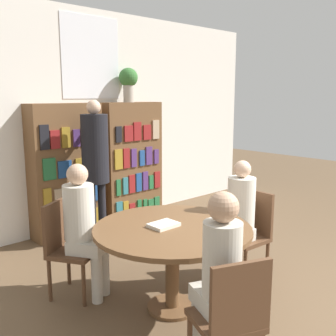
{
  "coord_description": "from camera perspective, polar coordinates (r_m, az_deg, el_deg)",
  "views": [
    {
      "loc": [
        -3.0,
        -1.14,
        1.85
      ],
      "look_at": [
        -0.08,
        2.0,
        1.05
      ],
      "focal_mm": 42.0,
      "sensor_mm": 36.0,
      "label": 1
    }
  ],
  "objects": [
    {
      "name": "chair_far_side",
      "position": [
        4.12,
        11.7,
        -8.82
      ],
      "size": [
        0.43,
        0.43,
        0.89
      ],
      "rotation": [
        0.0,
        0.0,
        1.5
      ],
      "color": "brown",
      "rests_on": "ground_plane"
    },
    {
      "name": "chair_left_side",
      "position": [
        3.81,
        -14.47,
        -10.55
      ],
      "size": [
        0.55,
        0.55,
        0.89
      ],
      "rotation": [
        0.0,
        0.0,
        -2.59
      ],
      "color": "brown",
      "rests_on": "ground_plane"
    },
    {
      "name": "wall_back",
      "position": [
        5.68,
        -10.99,
        6.9
      ],
      "size": [
        6.4,
        0.07,
        3.0
      ],
      "color": "silver",
      "rests_on": "ground_plane"
    },
    {
      "name": "chair_near_camera",
      "position": [
        2.64,
        9.18,
        -20.43
      ],
      "size": [
        0.52,
        0.52,
        0.89
      ],
      "rotation": [
        0.0,
        0.0,
        -0.39
      ],
      "color": "brown",
      "rests_on": "ground_plane"
    },
    {
      "name": "seated_reader_right",
      "position": [
        3.93,
        10.12,
        -6.64
      ],
      "size": [
        0.38,
        0.29,
        1.23
      ],
      "rotation": [
        0.0,
        0.0,
        1.5
      ],
      "color": "silver",
      "rests_on": "ground_plane"
    },
    {
      "name": "flower_vase",
      "position": [
        5.81,
        -5.77,
        12.45
      ],
      "size": [
        0.27,
        0.27,
        0.49
      ],
      "color": "#B7AD9E",
      "rests_on": "bookshelf_right"
    },
    {
      "name": "librarian_standing",
      "position": [
        4.92,
        -10.53,
        1.78
      ],
      "size": [
        0.33,
        0.6,
        1.79
      ],
      "color": "black",
      "rests_on": "ground_plane"
    },
    {
      "name": "open_book_on_table",
      "position": [
        3.36,
        -0.64,
        -8.26
      ],
      "size": [
        0.24,
        0.18,
        0.03
      ],
      "color": "silver",
      "rests_on": "reading_table"
    },
    {
      "name": "reading_table",
      "position": [
        3.39,
        0.64,
        -10.23
      ],
      "size": [
        1.34,
        1.34,
        0.75
      ],
      "color": "brown",
      "rests_on": "ground_plane"
    },
    {
      "name": "bookshelf_left",
      "position": [
        5.32,
        -14.54,
        -0.4
      ],
      "size": [
        0.95,
        0.34,
        1.75
      ],
      "color": "brown",
      "rests_on": "ground_plane"
    },
    {
      "name": "seated_reader_back",
      "position": [
        2.67,
        7.35,
        -14.57
      ],
      "size": [
        0.36,
        0.4,
        1.26
      ],
      "rotation": [
        0.0,
        0.0,
        -0.39
      ],
      "color": "beige",
      "rests_on": "ground_plane"
    },
    {
      "name": "bookshelf_right",
      "position": [
        5.89,
        -5.35,
        0.94
      ],
      "size": [
        0.95,
        0.34,
        1.75
      ],
      "color": "brown",
      "rests_on": "ground_plane"
    },
    {
      "name": "seated_reader_left",
      "position": [
        3.66,
        -12.2,
        -7.71
      ],
      "size": [
        0.4,
        0.42,
        1.25
      ],
      "rotation": [
        0.0,
        0.0,
        -2.59
      ],
      "color": "beige",
      "rests_on": "ground_plane"
    }
  ]
}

